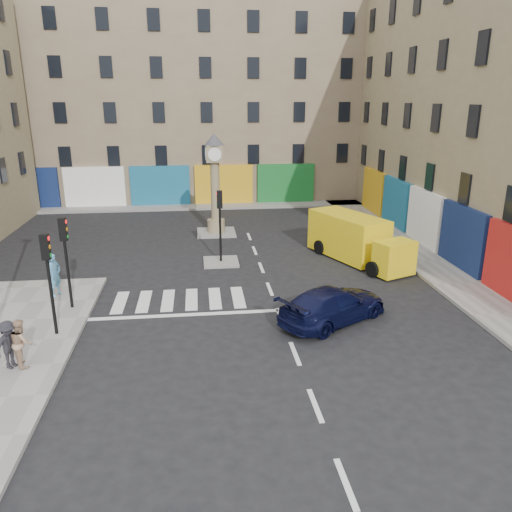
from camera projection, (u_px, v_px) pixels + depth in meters
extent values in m
plane|color=black|center=(285.00, 328.00, 18.73)|extent=(120.00, 120.00, 0.00)
cube|color=gray|center=(402.00, 244.00, 29.13)|extent=(2.60, 30.00, 0.15)
cube|color=gray|center=(187.00, 207.00, 39.27)|extent=(32.00, 2.40, 0.15)
cube|color=gray|center=(221.00, 262.00, 26.06)|extent=(1.80, 1.80, 0.12)
cube|color=gray|center=(216.00, 233.00, 31.74)|extent=(2.40, 2.40, 0.12)
cube|color=#837357|center=(184.00, 95.00, 42.21)|extent=(32.00, 10.00, 17.00)
cylinder|color=black|center=(52.00, 297.00, 17.52)|extent=(0.12, 0.12, 2.80)
cube|color=black|center=(45.00, 247.00, 16.96)|extent=(0.28, 0.22, 0.90)
cylinder|color=black|center=(68.00, 274.00, 19.80)|extent=(0.12, 0.12, 2.80)
cube|color=black|center=(63.00, 229.00, 19.24)|extent=(0.28, 0.22, 0.90)
cylinder|color=black|center=(220.00, 235.00, 25.62)|extent=(0.12, 0.12, 2.80)
cube|color=black|center=(220.00, 199.00, 25.06)|extent=(0.28, 0.22, 0.90)
cylinder|color=#90805E|center=(216.00, 226.00, 31.60)|extent=(1.10, 1.10, 0.80)
cylinder|color=#90805E|center=(215.00, 191.00, 30.93)|extent=(0.56, 0.56, 3.60)
cube|color=#90805E|center=(214.00, 154.00, 30.24)|extent=(1.00, 1.00, 1.00)
cylinder|color=white|center=(215.00, 154.00, 29.74)|extent=(0.80, 0.06, 0.80)
cone|color=#333338|center=(214.00, 139.00, 29.98)|extent=(1.20, 1.20, 0.70)
imported|color=black|center=(333.00, 305.00, 19.08)|extent=(5.02, 4.14, 1.37)
cube|color=yellow|center=(348.00, 235.00, 26.72)|extent=(3.58, 5.05, 2.23)
cube|color=yellow|center=(394.00, 258.00, 23.90)|extent=(2.15, 1.78, 1.65)
cube|color=black|center=(396.00, 250.00, 23.74)|extent=(1.86, 1.44, 0.68)
cylinder|color=black|center=(372.00, 269.00, 23.93)|extent=(0.52, 0.81, 0.78)
cylinder|color=black|center=(402.00, 263.00, 24.84)|extent=(0.52, 0.81, 0.78)
cylinder|color=black|center=(320.00, 247.00, 27.49)|extent=(0.52, 0.81, 0.78)
cylinder|color=black|center=(347.00, 242.00, 28.39)|extent=(0.52, 0.81, 0.78)
imported|color=#589DC9|center=(55.00, 275.00, 21.17)|extent=(0.69, 0.80, 1.86)
imported|color=tan|center=(21.00, 343.00, 15.62)|extent=(0.88, 0.95, 1.56)
imported|color=black|center=(9.00, 345.00, 15.47)|extent=(0.99, 1.17, 1.57)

